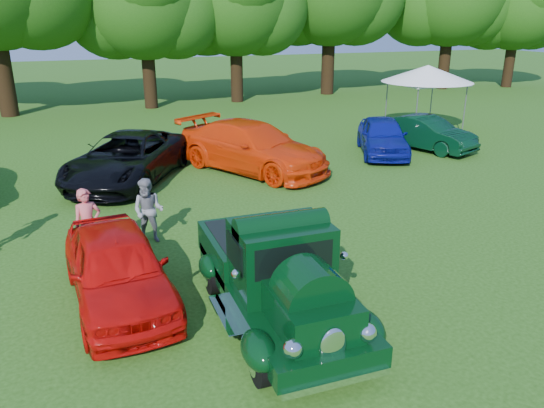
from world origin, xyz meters
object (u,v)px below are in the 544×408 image
object	(u,v)px
back_car_green	(426,133)
spectator_grey	(148,211)
spectator_pink	(88,225)
red_convertible	(118,268)
back_car_orange	(252,147)
canopy_tent	(427,74)
hero_pickup	(276,276)
back_car_blue	(383,136)
back_car_black	(127,158)

from	to	relation	value
back_car_green	spectator_grey	bearing A→B (deg)	-175.98
back_car_green	spectator_pink	distance (m)	14.04
red_convertible	back_car_orange	distance (m)	9.03
canopy_tent	hero_pickup	bearing A→B (deg)	-133.40
red_convertible	spectator_grey	bearing A→B (deg)	66.02
spectator_grey	hero_pickup	bearing A→B (deg)	-40.63
red_convertible	spectator_pink	distance (m)	2.15
back_car_orange	back_car_blue	size ratio (longest dim) A/B	1.38
back_car_black	canopy_tent	distance (m)	13.67
back_car_orange	spectator_grey	distance (m)	6.38
back_car_orange	canopy_tent	size ratio (longest dim) A/B	1.40
red_convertible	spectator_grey	distance (m)	2.78
back_car_blue	back_car_green	distance (m)	1.99
back_car_black	spectator_grey	distance (m)	5.02
hero_pickup	back_car_black	xyz separation A→B (m)	(-1.60, 9.12, -0.04)
hero_pickup	back_car_orange	size ratio (longest dim) A/B	0.84
back_car_green	spectator_pink	world-z (taller)	spectator_pink
red_convertible	back_car_blue	distance (m)	13.04
hero_pickup	red_convertible	world-z (taller)	hero_pickup
red_convertible	canopy_tent	world-z (taller)	canopy_tent
red_convertible	spectator_pink	bearing A→B (deg)	96.48
back_car_orange	canopy_tent	xyz separation A→B (m)	(9.09, 3.26, 1.75)
back_car_blue	back_car_orange	bearing A→B (deg)	-151.91
hero_pickup	spectator_pink	bearing A→B (deg)	129.39
canopy_tent	back_car_blue	bearing A→B (deg)	-143.47
back_car_black	canopy_tent	xyz separation A→B (m)	(13.19, 3.13, 1.81)
spectator_pink	canopy_tent	distance (m)	17.01
back_car_orange	back_car_green	bearing A→B (deg)	-26.39
back_car_green	spectator_grey	distance (m)	12.62
spectator_grey	back_car_orange	bearing A→B (deg)	78.01
hero_pickup	back_car_orange	xyz separation A→B (m)	(2.50, 8.99, 0.02)
red_convertible	spectator_pink	size ratio (longest dim) A/B	2.57
red_convertible	back_car_orange	size ratio (longest dim) A/B	0.73
red_convertible	back_car_green	distance (m)	14.70
back_car_orange	hero_pickup	bearing A→B (deg)	-136.05
back_car_black	back_car_orange	world-z (taller)	back_car_orange
red_convertible	canopy_tent	distance (m)	17.84
spectator_pink	spectator_grey	distance (m)	1.43
back_car_orange	spectator_grey	bearing A→B (deg)	-160.53
spectator_grey	back_car_blue	bearing A→B (deg)	57.63
back_car_black	back_car_green	world-z (taller)	back_car_black
hero_pickup	canopy_tent	size ratio (longest dim) A/B	1.18
back_car_green	spectator_pink	bearing A→B (deg)	-176.38
spectator_pink	back_car_blue	bearing A→B (deg)	13.58
spectator_pink	canopy_tent	bearing A→B (deg)	15.76
back_car_blue	spectator_pink	bearing A→B (deg)	-128.23
red_convertible	back_car_green	bearing A→B (deg)	28.26
red_convertible	spectator_grey	size ratio (longest dim) A/B	2.69
back_car_orange	red_convertible	bearing A→B (deg)	-154.22
back_car_green	spectator_grey	xyz separation A→B (m)	(-11.39, -5.41, 0.11)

